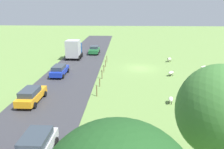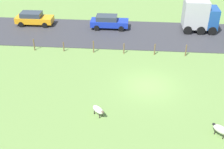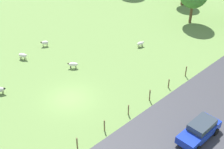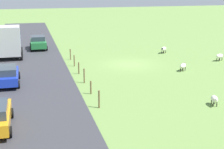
% 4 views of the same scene
% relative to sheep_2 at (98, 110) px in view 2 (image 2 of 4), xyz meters
% --- Properties ---
extents(ground_plane, '(160.00, 160.00, 0.00)m').
position_rel_sheep_2_xyz_m(ground_plane, '(4.26, -3.83, -0.51)').
color(ground_plane, '#6B8E47').
extents(road_strip, '(8.00, 80.00, 0.06)m').
position_rel_sheep_2_xyz_m(road_strip, '(14.81, -3.83, -0.48)').
color(road_strip, '#38383D').
rests_on(road_strip, ground_plane).
extents(sheep_2, '(1.10, 1.11, 0.75)m').
position_rel_sheep_2_xyz_m(sheep_2, '(0.00, 0.00, 0.00)').
color(sheep_2, silver).
rests_on(sheep_2, ground_plane).
extents(sheep_3, '(1.15, 1.20, 0.79)m').
position_rel_sheep_2_xyz_m(sheep_3, '(-1.43, -8.44, 0.01)').
color(sheep_3, beige).
rests_on(sheep_3, ground_plane).
extents(fence_post_0, '(0.12, 0.12, 1.21)m').
position_rel_sheep_2_xyz_m(fence_post_0, '(10.03, -7.59, 0.09)').
color(fence_post_0, brown).
rests_on(fence_post_0, ground_plane).
extents(fence_post_1, '(0.12, 0.12, 1.18)m').
position_rel_sheep_2_xyz_m(fence_post_1, '(10.03, -4.49, 0.07)').
color(fence_post_1, brown).
rests_on(fence_post_1, ground_plane).
extents(fence_post_2, '(0.12, 0.12, 1.12)m').
position_rel_sheep_2_xyz_m(fence_post_2, '(10.03, -1.39, 0.04)').
color(fence_post_2, brown).
rests_on(fence_post_2, ground_plane).
extents(fence_post_3, '(0.12, 0.12, 1.28)m').
position_rel_sheep_2_xyz_m(fence_post_3, '(10.03, 1.71, 0.12)').
color(fence_post_3, brown).
rests_on(fence_post_3, ground_plane).
extents(fence_post_4, '(0.12, 0.12, 1.05)m').
position_rel_sheep_2_xyz_m(fence_post_4, '(10.03, 4.81, 0.01)').
color(fence_post_4, brown).
rests_on(fence_post_4, ground_plane).
extents(fence_post_5, '(0.12, 0.12, 1.26)m').
position_rel_sheep_2_xyz_m(fence_post_5, '(10.03, 7.91, 0.11)').
color(fence_post_5, brown).
rests_on(fence_post_5, ground_plane).
extents(truck_0, '(2.73, 3.90, 3.66)m').
position_rel_sheep_2_xyz_m(truck_0, '(16.56, -9.76, 1.42)').
color(truck_0, '#1E4C99').
rests_on(truck_0, road_strip).
extents(car_0, '(1.97, 4.50, 1.58)m').
position_rel_sheep_2_xyz_m(car_0, '(16.71, 9.98, 0.37)').
color(car_0, orange).
rests_on(car_0, road_strip).
extents(car_2, '(1.96, 4.47, 1.57)m').
position_rel_sheep_2_xyz_m(car_2, '(16.38, 0.73, 0.36)').
color(car_2, '#1933B2').
rests_on(car_2, road_strip).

